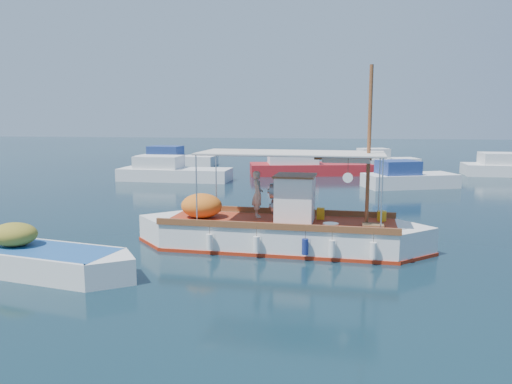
# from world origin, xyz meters

# --- Properties ---
(ground) EXTENTS (160.00, 160.00, 0.00)m
(ground) POSITION_xyz_m (0.00, 0.00, 0.00)
(ground) COLOR black
(ground) RESTS_ON ground
(fishing_caique) EXTENTS (9.59, 3.11, 5.86)m
(fishing_caique) POSITION_xyz_m (-0.82, 0.62, 0.51)
(fishing_caique) COLOR white
(fishing_caique) RESTS_ON ground
(dinghy) EXTENTS (6.03, 2.59, 1.50)m
(dinghy) POSITION_xyz_m (-7.01, -2.87, 0.31)
(dinghy) COLOR white
(dinghy) RESTS_ON ground
(bg_boat_nw) EXTENTS (7.30, 2.64, 1.80)m
(bg_boat_nw) POSITION_xyz_m (-9.40, 16.39, 0.49)
(bg_boat_nw) COLOR silver
(bg_boat_nw) RESTS_ON ground
(bg_boat_n) EXTENTS (8.98, 4.48, 1.80)m
(bg_boat_n) POSITION_xyz_m (-0.83, 21.02, 0.49)
(bg_boat_n) COLOR #AB1C21
(bg_boat_n) RESTS_ON ground
(bg_boat_ne) EXTENTS (5.78, 3.88, 1.80)m
(bg_boat_ne) POSITION_xyz_m (5.36, 15.29, 0.49)
(bg_boat_ne) COLOR silver
(bg_boat_ne) RESTS_ON ground
(bg_boat_far_w) EXTENTS (6.98, 2.82, 1.80)m
(bg_boat_far_w) POSITION_xyz_m (-12.49, 26.78, 0.49)
(bg_boat_far_w) COLOR silver
(bg_boat_far_w) RESTS_ON ground
(bg_boat_far_n) EXTENTS (5.94, 3.52, 1.80)m
(bg_boat_far_n) POSITION_xyz_m (4.92, 26.26, 0.49)
(bg_boat_far_n) COLOR silver
(bg_boat_far_n) RESTS_ON ground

